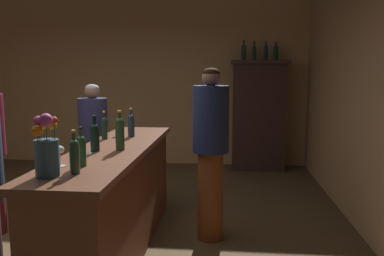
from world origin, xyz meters
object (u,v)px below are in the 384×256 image
Objects in this scene: wine_bottle_merlot at (95,136)px; display_bottle_center at (266,52)px; flower_arrangement at (46,150)px; display_bottle_left at (244,51)px; patron_in_grey at (94,139)px; bar_counter at (115,200)px; wine_bottle_malbec at (104,127)px; display_bottle_midright at (276,52)px; wine_bottle_syrah at (74,155)px; cheese_plate at (83,154)px; display_cabinet at (259,113)px; display_bottle_midleft at (254,52)px; wine_bottle_chardonnay at (120,132)px; wine_bottle_riesling at (81,149)px; wine_bottle_pinot at (131,124)px; wine_glass_front at (119,126)px; wine_glass_mid at (60,152)px; bartender at (211,147)px.

wine_bottle_merlot is 0.96× the size of display_bottle_center.
flower_arrangement is 4.60m from display_bottle_left.
display_bottle_left is at bearing 123.65° from patron_in_grey.
wine_bottle_malbec is (-0.21, 0.40, 0.61)m from bar_counter.
display_bottle_midright is (1.78, 3.31, 1.48)m from bar_counter.
wine_bottle_syrah is 0.73m from wine_bottle_merlot.
display_bottle_left reaches higher than bar_counter.
cheese_plate is 1.75m from patron_in_grey.
flower_arrangement reaches higher than bar_counter.
display_bottle_left is at bearing 180.00° from display_cabinet.
display_bottle_midleft is at bearing -0.00° from display_bottle_left.
wine_bottle_chardonnay is at bearing 41.50° from cheese_plate.
display_bottle_left is at bearing 69.37° from bar_counter.
display_bottle_left is (-0.27, 0.00, 1.03)m from display_cabinet.
wine_bottle_pinot is at bearing 88.57° from wine_bottle_riesling.
wine_bottle_pinot is at bearing 96.50° from wine_bottle_chardonnay.
cheese_plate is (-0.25, -0.22, -0.15)m from wine_bottle_chardonnay.
wine_bottle_pinot reaches higher than cheese_plate.
wine_glass_front is at bearing -121.49° from display_cabinet.
bar_counter is 17.09× the size of wine_glass_front.
display_bottle_center is 0.16m from display_bottle_midright.
wine_bottle_riesling is 1.34m from wine_glass_front.
display_bottle_center reaches higher than flower_arrangement.
flower_arrangement is at bearing -92.16° from wine_bottle_merlot.
display_bottle_midleft is (1.55, 2.69, 0.89)m from wine_glass_front.
display_bottle_midleft is (0.18, -0.00, -0.01)m from display_bottle_left.
patron_in_grey is at bearing 107.49° from wine_bottle_riesling.
wine_bottle_pinot is (-1.50, -2.74, 0.16)m from display_cabinet.
wine_bottle_chardonnay is at bearing -111.17° from display_bottle_midleft.
display_bottle_center reaches higher than wine_bottle_syrah.
display_bottle_midleft is at bearing 180.00° from display_bottle_midright.
flower_arrangement is 0.68m from cheese_plate.
flower_arrangement is at bearing -86.61° from wine_bottle_malbec.
wine_glass_mid is 2.13m from patron_in_grey.
bartender reaches higher than wine_glass_mid.
display_bottle_midright is (0.26, -0.00, 1.02)m from display_cabinet.
wine_bottle_malbec is at bearing -122.08° from display_bottle_center.
display_bottle_left is (1.41, 4.04, 0.90)m from wine_glass_mid.
wine_bottle_pinot is 0.96× the size of display_bottle_midright.
wine_bottle_pinot is 2.01× the size of wine_glass_mid.
display_cabinet is at bearing 180.00° from display_bottle_midright.
display_bottle_midright is at bearing 57.31° from wine_bottle_pinot.
wine_bottle_merlot reaches higher than wine_bottle_riesling.
display_bottle_midright reaches higher than patron_in_grey.
wine_bottle_riesling is at bearing 68.83° from flower_arrangement.
wine_bottle_syrah is 0.97× the size of wine_bottle_pinot.
display_cabinet is at bearing 69.08° from flower_arrangement.
display_bottle_midright is (0.35, -0.00, 0.00)m from display_bottle_midleft.
wine_glass_front is (-0.11, 1.34, -0.02)m from wine_bottle_riesling.
display_bottle_midright reaches higher than wine_bottle_merlot.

